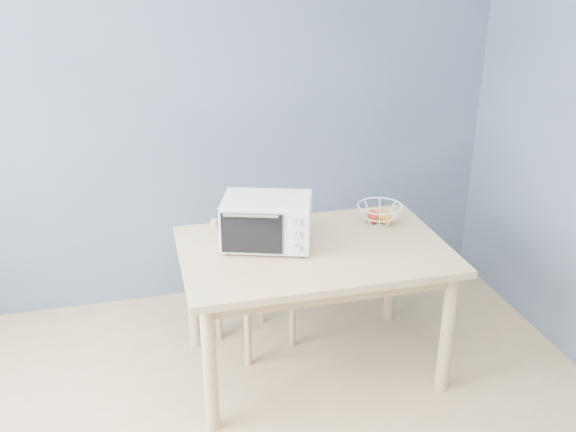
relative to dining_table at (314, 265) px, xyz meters
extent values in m
cube|color=slate|center=(-0.53, 1.01, 0.65)|extent=(4.00, 0.01, 2.60)
cube|color=#DEC385|center=(0.00, 0.00, 0.08)|extent=(1.40, 0.90, 0.04)
cylinder|color=#DEC385|center=(-0.62, -0.37, -0.29)|extent=(0.07, 0.07, 0.71)
cylinder|color=#DEC385|center=(0.62, -0.37, -0.29)|extent=(0.07, 0.07, 0.71)
cylinder|color=#DEC385|center=(-0.62, 0.37, -0.29)|extent=(0.07, 0.07, 0.71)
cylinder|color=#DEC385|center=(0.62, 0.37, -0.29)|extent=(0.07, 0.07, 0.71)
cube|color=white|center=(-0.23, 0.08, 0.24)|extent=(0.53, 0.43, 0.25)
cube|color=black|center=(-0.29, 0.10, 0.24)|extent=(0.36, 0.34, 0.20)
cube|color=black|center=(-0.34, -0.05, 0.24)|extent=(0.30, 0.11, 0.21)
cylinder|color=silver|center=(-0.35, -0.06, 0.34)|extent=(0.26, 0.10, 0.01)
cube|color=white|center=(-0.13, -0.11, 0.24)|extent=(0.12, 0.05, 0.23)
cylinder|color=black|center=(-0.45, 0.03, 0.11)|extent=(0.02, 0.02, 0.02)
cylinder|color=black|center=(-0.09, -0.09, 0.11)|extent=(0.02, 0.02, 0.02)
cylinder|color=black|center=(-0.38, 0.26, 0.11)|extent=(0.02, 0.02, 0.02)
cylinder|color=black|center=(-0.01, 0.13, 0.11)|extent=(0.02, 0.02, 0.02)
cylinder|color=silver|center=(-0.13, -0.12, 0.31)|extent=(0.05, 0.03, 0.04)
cylinder|color=silver|center=(-0.13, -0.12, 0.24)|extent=(0.05, 0.03, 0.04)
cylinder|color=silver|center=(-0.13, -0.12, 0.17)|extent=(0.05, 0.03, 0.04)
torus|color=white|center=(0.44, 0.20, 0.22)|extent=(0.34, 0.34, 0.01)
torus|color=white|center=(0.44, 0.20, 0.16)|extent=(0.26, 0.26, 0.01)
torus|color=white|center=(0.44, 0.20, 0.11)|extent=(0.16, 0.16, 0.01)
sphere|color=red|center=(0.40, 0.21, 0.15)|extent=(0.08, 0.08, 0.08)
sphere|color=orange|center=(0.48, 0.18, 0.15)|extent=(0.08, 0.08, 0.08)
sphere|color=#F08B5D|center=(0.44, 0.25, 0.14)|extent=(0.08, 0.08, 0.08)
cube|color=#DEC385|center=(-0.27, 0.31, -0.24)|extent=(0.49, 0.49, 0.03)
cylinder|color=#DEC385|center=(-0.35, 0.10, -0.45)|extent=(0.04, 0.04, 0.40)
cylinder|color=#DEC385|center=(-0.06, 0.23, -0.45)|extent=(0.04, 0.04, 0.40)
cylinder|color=#DEC385|center=(-0.47, 0.40, -0.45)|extent=(0.04, 0.04, 0.40)
cylinder|color=#DEC385|center=(-0.18, 0.52, -0.45)|extent=(0.04, 0.04, 0.40)
cylinder|color=#DEC385|center=(-0.47, 0.40, -0.05)|extent=(0.04, 0.04, 0.40)
cylinder|color=#DEC385|center=(-0.18, 0.52, -0.05)|extent=(0.04, 0.04, 0.40)
cube|color=#DEC385|center=(-0.33, 0.46, -0.14)|extent=(0.30, 0.14, 0.04)
cube|color=#DEC385|center=(-0.33, 0.46, -0.03)|extent=(0.30, 0.14, 0.04)
cube|color=#DEC385|center=(-0.33, 0.46, 0.07)|extent=(0.30, 0.14, 0.04)
camera|label=1|loc=(-0.87, -2.91, 1.58)|focal=40.00mm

